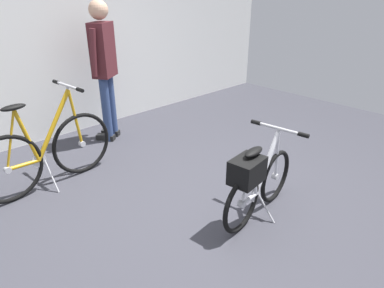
% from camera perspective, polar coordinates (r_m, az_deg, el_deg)
% --- Properties ---
extents(ground_plane, '(7.89, 7.89, 0.00)m').
position_cam_1_polar(ground_plane, '(3.14, 0.14, -10.92)').
color(ground_plane, '#38383F').
extents(back_wall, '(7.89, 0.10, 2.80)m').
position_cam_1_polar(back_wall, '(4.72, -22.74, 17.78)').
color(back_wall, white).
rests_on(back_wall, ground_plane).
extents(folding_bike_foreground, '(1.07, 0.53, 0.76)m').
position_cam_1_polar(folding_bike_foreground, '(2.89, 10.73, -6.07)').
color(folding_bike_foreground, black).
rests_on(folding_bike_foreground, ground_plane).
extents(display_bike_left, '(1.42, 0.53, 0.99)m').
position_cam_1_polar(display_bike_left, '(3.60, -23.18, -1.23)').
color(display_bike_left, black).
rests_on(display_bike_left, ground_plane).
extents(visitor_near_wall, '(0.44, 0.38, 1.71)m').
position_cam_1_polar(visitor_near_wall, '(4.39, -14.57, 12.94)').
color(visitor_near_wall, navy).
rests_on(visitor_near_wall, ground_plane).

